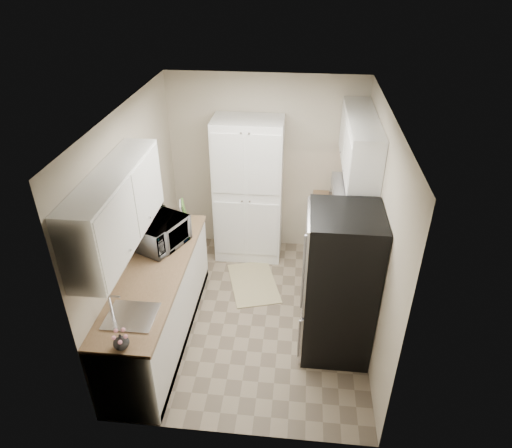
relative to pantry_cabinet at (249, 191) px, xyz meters
name	(u,v)px	position (x,y,z in m)	size (l,w,h in m)	color
ground	(253,314)	(0.20, -1.32, -1.00)	(3.20, 3.20, 0.00)	#7A6B56
room_shell	(251,196)	(0.18, -1.32, 0.63)	(2.64, 3.24, 2.52)	beige
pantry_cabinet	(249,191)	(0.00, 0.00, 0.00)	(0.90, 0.55, 2.00)	white
base_cabinet_left	(160,304)	(-0.79, -1.75, -0.56)	(0.60, 2.30, 0.88)	white
countertop_left	(155,271)	(-0.79, -1.75, -0.10)	(0.63, 2.33, 0.04)	#846647
base_cabinet_right	(334,236)	(1.19, -0.12, -0.56)	(0.60, 0.80, 0.88)	white
countertop_right	(337,206)	(1.19, -0.12, -0.10)	(0.63, 0.83, 0.04)	#846647
electric_range	(336,268)	(1.17, -0.93, -0.52)	(0.71, 0.78, 1.13)	#B7B7BC
refrigerator	(340,286)	(1.14, -1.73, -0.15)	(0.70, 0.72, 1.70)	#B7B7BC
microwave	(162,234)	(-0.82, -1.29, 0.08)	(0.57, 0.39, 0.32)	#A5A5AA
wine_bottle	(163,213)	(-0.94, -0.83, 0.07)	(0.08, 0.08, 0.31)	black
flower_vase	(121,341)	(-0.74, -2.83, -0.01)	(0.13, 0.13, 0.14)	white
cutting_board	(185,212)	(-0.69, -0.75, 0.06)	(0.02, 0.22, 0.28)	#4D8334
toaster_oven	(343,194)	(1.25, -0.03, 0.03)	(0.31, 0.40, 0.23)	silver
fruit_basket	(343,182)	(1.24, -0.04, 0.21)	(0.29, 0.29, 0.12)	red
kitchen_mat	(253,283)	(0.14, -0.73, -0.99)	(0.57, 0.91, 0.01)	tan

